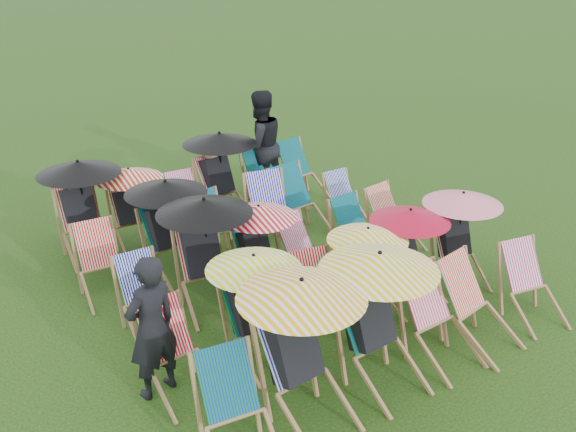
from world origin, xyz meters
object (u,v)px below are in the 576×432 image
person_left (152,327)px  person_rear (260,145)px  deckchair_0 (239,415)px  deckchair_5 (534,286)px  deckchair_29 (303,172)px

person_left → person_rear: size_ratio=0.82×
deckchair_0 → deckchair_5: 4.07m
deckchair_5 → person_rear: (-0.70, 5.13, 0.50)m
deckchair_0 → deckchair_5: bearing=7.2°
deckchair_29 → person_rear: bearing=135.4°
deckchair_0 → person_rear: size_ratio=0.50×
deckchair_0 → person_rear: (3.36, 5.14, 0.48)m
deckchair_0 → person_left: (-0.26, 1.25, 0.31)m
deckchair_0 → person_rear: person_rear is taller
deckchair_5 → deckchair_29: (-0.11, 4.67, 0.04)m
deckchair_29 → person_left: (-4.22, -3.43, 0.29)m
deckchair_5 → person_left: person_left is taller
person_left → deckchair_0: bearing=88.8°
person_rear → person_left: bearing=47.0°
deckchair_0 → person_rear: bearing=63.9°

